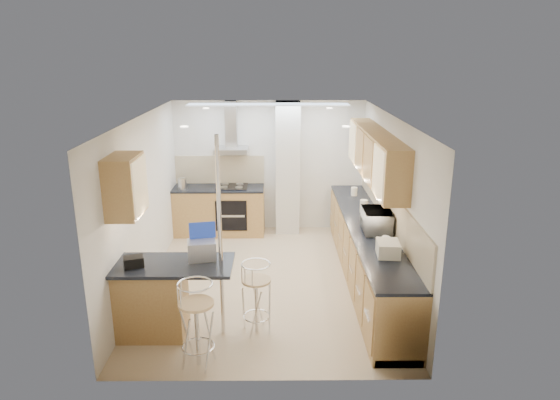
{
  "coord_description": "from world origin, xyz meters",
  "views": [
    {
      "loc": [
        0.13,
        -6.96,
        3.4
      ],
      "look_at": [
        0.19,
        0.2,
        1.24
      ],
      "focal_mm": 32.0,
      "sensor_mm": 36.0,
      "label": 1
    }
  ],
  "objects_px": {
    "microwave": "(377,221)",
    "bread_bin": "(388,249)",
    "laptop": "(202,250)",
    "bar_stool_near": "(197,324)",
    "bar_stool_end": "(256,298)"
  },
  "relations": [
    {
      "from": "bar_stool_near",
      "to": "bar_stool_end",
      "type": "relative_size",
      "value": 1.08
    },
    {
      "from": "microwave",
      "to": "bread_bin",
      "type": "xyz_separation_m",
      "value": [
        -0.02,
        -0.86,
        -0.07
      ]
    },
    {
      "from": "laptop",
      "to": "bar_stool_near",
      "type": "height_order",
      "value": "laptop"
    },
    {
      "from": "bread_bin",
      "to": "laptop",
      "type": "bearing_deg",
      "value": -171.98
    },
    {
      "from": "bar_stool_near",
      "to": "laptop",
      "type": "bearing_deg",
      "value": 84.3
    },
    {
      "from": "bar_stool_end",
      "to": "microwave",
      "type": "bearing_deg",
      "value": -8.78
    },
    {
      "from": "laptop",
      "to": "bread_bin",
      "type": "xyz_separation_m",
      "value": [
        2.31,
        0.14,
        -0.05
      ]
    },
    {
      "from": "microwave",
      "to": "bread_bin",
      "type": "relative_size",
      "value": 1.66
    },
    {
      "from": "laptop",
      "to": "microwave",
      "type": "bearing_deg",
      "value": 12.31
    },
    {
      "from": "bar_stool_near",
      "to": "bar_stool_end",
      "type": "height_order",
      "value": "bar_stool_near"
    },
    {
      "from": "laptop",
      "to": "bread_bin",
      "type": "bearing_deg",
      "value": -7.48
    },
    {
      "from": "microwave",
      "to": "bread_bin",
      "type": "bearing_deg",
      "value": 179.74
    },
    {
      "from": "microwave",
      "to": "laptop",
      "type": "distance_m",
      "value": 2.54
    },
    {
      "from": "microwave",
      "to": "bread_bin",
      "type": "distance_m",
      "value": 0.87
    },
    {
      "from": "laptop",
      "to": "bar_stool_end",
      "type": "bearing_deg",
      "value": -20.4
    }
  ]
}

